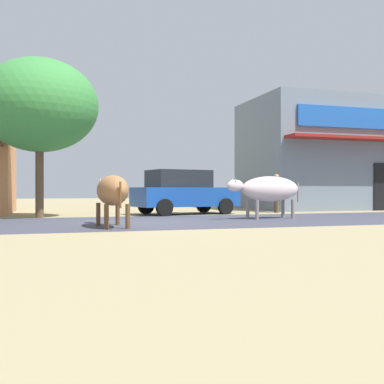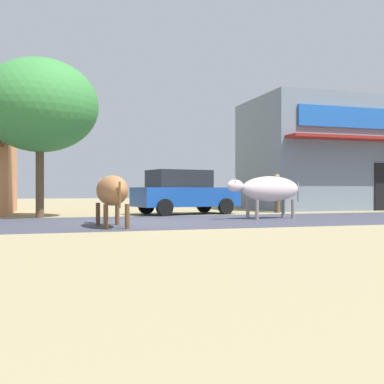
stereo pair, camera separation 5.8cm
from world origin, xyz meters
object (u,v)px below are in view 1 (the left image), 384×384
roadside_tree (39,106)px  pedestrian_by_shop (277,190)px  parked_hatchback_car (183,192)px  cow_near_brown (112,191)px  cow_far_dark (269,189)px

roadside_tree → pedestrian_by_shop: roadside_tree is taller
parked_hatchback_car → cow_near_brown: (-3.36, -5.24, 0.04)m
cow_far_dark → roadside_tree: bearing=158.8°
pedestrian_by_shop → cow_far_dark: bearing=-120.8°
cow_near_brown → cow_far_dark: bearing=19.6°
parked_hatchback_car → cow_far_dark: size_ratio=1.52×
roadside_tree → cow_far_dark: (6.92, -2.68, -2.72)m
roadside_tree → parked_hatchback_car: (5.10, 0.72, -2.81)m
parked_hatchback_car → cow_far_dark: 3.86m
cow_far_dark → pedestrian_by_shop: size_ratio=1.75×
cow_near_brown → roadside_tree: bearing=111.1°
cow_far_dark → pedestrian_by_shop: 4.17m
roadside_tree → cow_near_brown: bearing=-68.9°
parked_hatchback_car → pedestrian_by_shop: parked_hatchback_car is taller
cow_near_brown → pedestrian_by_shop: 9.10m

